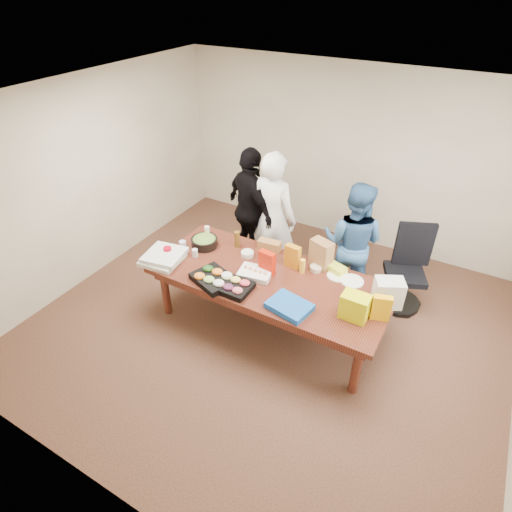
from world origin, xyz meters
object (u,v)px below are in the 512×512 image
Objects in this scene: person_center at (273,218)px; person_right at (352,243)px; salad_bowl at (204,242)px; sheet_cake at (255,273)px; office_chair at (406,271)px; conference_table at (270,302)px.

person_center is 1.13× the size of person_right.
sheet_cake is at bearing -14.20° from salad_bowl.
sheet_cake is at bearing -162.98° from office_chair.
person_center is at bearing 116.18° from conference_table.
person_center reaches higher than office_chair.
office_chair reaches higher than salad_bowl.
person_center reaches higher than conference_table.
person_center reaches higher than sheet_cake.
conference_table is at bearing 8.55° from sheet_cake.
sheet_cake is at bearing -161.29° from conference_table.
person_right is 1.89m from salad_bowl.
sheet_cake is at bearing 111.64° from person_center.
sheet_cake reaches higher than conference_table.
office_chair is at bearing 29.84° from sheet_cake.
person_center is 1.10m from person_right.
conference_table is at bearing -8.94° from salad_bowl.
conference_table is at bearing -160.88° from office_chair.
person_right reaches higher than conference_table.
person_right reaches higher than salad_bowl.
office_chair reaches higher than conference_table.
person_center is at bearing 164.39° from office_chair.
salad_bowl is at bearing 171.06° from conference_table.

